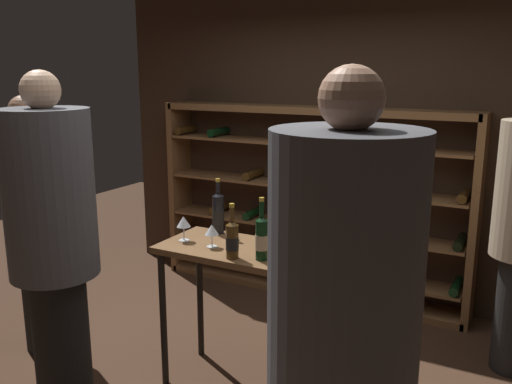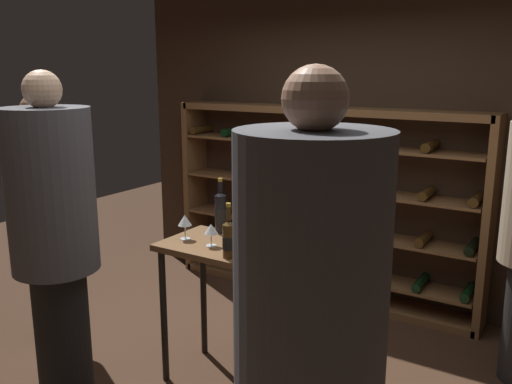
{
  "view_description": "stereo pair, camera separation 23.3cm",
  "coord_description": "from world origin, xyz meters",
  "px_view_note": "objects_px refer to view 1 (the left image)",
  "views": [
    {
      "loc": [
        1.58,
        -2.69,
        2.04
      ],
      "look_at": [
        0.01,
        0.23,
        1.28
      ],
      "focal_mm": 38.12,
      "sensor_mm": 36.0,
      "label": 1
    },
    {
      "loc": [
        1.78,
        -2.57,
        2.04
      ],
      "look_at": [
        0.01,
        0.23,
        1.28
      ],
      "focal_mm": 38.12,
      "sensor_mm": 36.0,
      "label": 2
    }
  ],
  "objects_px": {
    "person_bystander_red_print": "(34,214)",
    "wine_bottle_black_capsule": "(232,239)",
    "person_guest_khaki": "(342,339)",
    "wine_bottle_green_slim": "(218,213)",
    "wine_rack": "(309,205)",
    "person_guest_plum_blouse": "(53,234)",
    "wine_bottle_amber_reserve": "(262,238)",
    "tasting_table": "(247,269)",
    "wine_glass_stemmed_center": "(184,223)",
    "wine_glass_stemmed_left": "(212,231)"
  },
  "relations": [
    {
      "from": "person_bystander_red_print",
      "to": "wine_bottle_green_slim",
      "type": "height_order",
      "value": "person_bystander_red_print"
    },
    {
      "from": "tasting_table",
      "to": "wine_bottle_green_slim",
      "type": "relative_size",
      "value": 2.96
    },
    {
      "from": "person_bystander_red_print",
      "to": "wine_bottle_green_slim",
      "type": "bearing_deg",
      "value": 58.23
    },
    {
      "from": "person_guest_plum_blouse",
      "to": "wine_bottle_black_capsule",
      "type": "bearing_deg",
      "value": -118.67
    },
    {
      "from": "wine_bottle_green_slim",
      "to": "wine_bottle_amber_reserve",
      "type": "bearing_deg",
      "value": -32.94
    },
    {
      "from": "person_guest_plum_blouse",
      "to": "wine_bottle_black_capsule",
      "type": "distance_m",
      "value": 1.02
    },
    {
      "from": "wine_rack",
      "to": "person_guest_plum_blouse",
      "type": "bearing_deg",
      "value": -104.27
    },
    {
      "from": "person_guest_plum_blouse",
      "to": "wine_bottle_green_slim",
      "type": "relative_size",
      "value": 5.41
    },
    {
      "from": "tasting_table",
      "to": "wine_glass_stemmed_center",
      "type": "height_order",
      "value": "wine_glass_stemmed_center"
    },
    {
      "from": "wine_bottle_green_slim",
      "to": "wine_bottle_amber_reserve",
      "type": "xyz_separation_m",
      "value": [
        0.5,
        -0.32,
        -0.01
      ]
    },
    {
      "from": "wine_bottle_amber_reserve",
      "to": "wine_glass_stemmed_left",
      "type": "xyz_separation_m",
      "value": [
        -0.38,
        0.05,
        -0.03
      ]
    },
    {
      "from": "wine_glass_stemmed_left",
      "to": "person_guest_khaki",
      "type": "bearing_deg",
      "value": -41.14
    },
    {
      "from": "wine_bottle_amber_reserve",
      "to": "person_bystander_red_print",
      "type": "bearing_deg",
      "value": -175.98
    },
    {
      "from": "person_guest_khaki",
      "to": "wine_bottle_green_slim",
      "type": "xyz_separation_m",
      "value": [
        -1.34,
        1.33,
        -0.04
      ]
    },
    {
      "from": "person_bystander_red_print",
      "to": "tasting_table",
      "type": "bearing_deg",
      "value": 47.73
    },
    {
      "from": "wine_glass_stemmed_left",
      "to": "wine_rack",
      "type": "bearing_deg",
      "value": 91.93
    },
    {
      "from": "wine_bottle_black_capsule",
      "to": "tasting_table",
      "type": "bearing_deg",
      "value": 91.34
    },
    {
      "from": "person_bystander_red_print",
      "to": "wine_rack",
      "type": "bearing_deg",
      "value": 93.69
    },
    {
      "from": "person_guest_khaki",
      "to": "wine_bottle_green_slim",
      "type": "relative_size",
      "value": 5.46
    },
    {
      "from": "wine_rack",
      "to": "person_bystander_red_print",
      "type": "xyz_separation_m",
      "value": [
        -1.33,
        -1.89,
        0.19
      ]
    },
    {
      "from": "person_guest_khaki",
      "to": "wine_glass_stemmed_center",
      "type": "bearing_deg",
      "value": -5.09
    },
    {
      "from": "person_guest_plum_blouse",
      "to": "person_bystander_red_print",
      "type": "height_order",
      "value": "person_guest_plum_blouse"
    },
    {
      "from": "person_bystander_red_print",
      "to": "person_guest_khaki",
      "type": "bearing_deg",
      "value": 19.99
    },
    {
      "from": "tasting_table",
      "to": "wine_glass_stemmed_center",
      "type": "relative_size",
      "value": 6.82
    },
    {
      "from": "person_guest_plum_blouse",
      "to": "wine_glass_stemmed_left",
      "type": "xyz_separation_m",
      "value": [
        0.66,
        0.65,
        -0.06
      ]
    },
    {
      "from": "wine_bottle_amber_reserve",
      "to": "wine_glass_stemmed_center",
      "type": "distance_m",
      "value": 0.61
    },
    {
      "from": "tasting_table",
      "to": "wine_bottle_black_capsule",
      "type": "distance_m",
      "value": 0.31
    },
    {
      "from": "wine_glass_stemmed_center",
      "to": "person_guest_plum_blouse",
      "type": "bearing_deg",
      "value": -122.64
    },
    {
      "from": "tasting_table",
      "to": "wine_bottle_amber_reserve",
      "type": "relative_size",
      "value": 3.0
    },
    {
      "from": "wine_bottle_amber_reserve",
      "to": "wine_glass_stemmed_center",
      "type": "xyz_separation_m",
      "value": [
        -0.61,
        0.08,
        -0.01
      ]
    },
    {
      "from": "person_bystander_red_print",
      "to": "wine_bottle_black_capsule",
      "type": "relative_size",
      "value": 5.65
    },
    {
      "from": "tasting_table",
      "to": "wine_bottle_amber_reserve",
      "type": "bearing_deg",
      "value": -37.41
    },
    {
      "from": "person_bystander_red_print",
      "to": "wine_bottle_amber_reserve",
      "type": "distance_m",
      "value": 1.77
    },
    {
      "from": "wine_rack",
      "to": "person_bystander_red_print",
      "type": "bearing_deg",
      "value": -125.1
    },
    {
      "from": "tasting_table",
      "to": "wine_glass_stemmed_left",
      "type": "distance_m",
      "value": 0.33
    },
    {
      "from": "wine_bottle_black_capsule",
      "to": "wine_glass_stemmed_center",
      "type": "distance_m",
      "value": 0.46
    },
    {
      "from": "tasting_table",
      "to": "wine_bottle_black_capsule",
      "type": "height_order",
      "value": "wine_bottle_black_capsule"
    },
    {
      "from": "person_guest_plum_blouse",
      "to": "wine_rack",
      "type": "bearing_deg",
      "value": -74.32
    },
    {
      "from": "wine_rack",
      "to": "wine_bottle_amber_reserve",
      "type": "height_order",
      "value": "wine_rack"
    },
    {
      "from": "person_guest_plum_blouse",
      "to": "wine_glass_stemmed_left",
      "type": "relative_size",
      "value": 14.08
    },
    {
      "from": "person_guest_plum_blouse",
      "to": "wine_bottle_amber_reserve",
      "type": "xyz_separation_m",
      "value": [
        1.03,
        0.59,
        -0.04
      ]
    },
    {
      "from": "person_guest_khaki",
      "to": "wine_rack",
      "type": "bearing_deg",
      "value": -33.45
    },
    {
      "from": "person_guest_plum_blouse",
      "to": "tasting_table",
      "type": "bearing_deg",
      "value": -110.41
    },
    {
      "from": "wine_rack",
      "to": "person_guest_plum_blouse",
      "type": "relative_size",
      "value": 1.42
    },
    {
      "from": "tasting_table",
      "to": "person_guest_khaki",
      "type": "height_order",
      "value": "person_guest_khaki"
    },
    {
      "from": "person_guest_khaki",
      "to": "wine_bottle_black_capsule",
      "type": "relative_size",
      "value": 6.22
    },
    {
      "from": "wine_rack",
      "to": "person_guest_khaki",
      "type": "height_order",
      "value": "person_guest_khaki"
    },
    {
      "from": "person_bystander_red_print",
      "to": "wine_glass_stemmed_left",
      "type": "bearing_deg",
      "value": 46.15
    },
    {
      "from": "wine_bottle_green_slim",
      "to": "person_guest_khaki",
      "type": "bearing_deg",
      "value": -44.87
    },
    {
      "from": "wine_glass_stemmed_left",
      "to": "wine_bottle_amber_reserve",
      "type": "bearing_deg",
      "value": -8.26
    }
  ]
}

